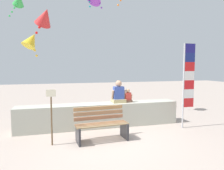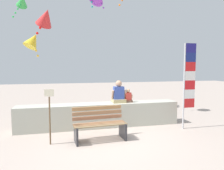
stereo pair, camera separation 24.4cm
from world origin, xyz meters
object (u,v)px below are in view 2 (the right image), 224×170
(park_bench, at_px, (99,125))
(sign_post, at_px, (50,112))
(person_adult, at_px, (119,94))
(person_child, at_px, (128,97))
(kite_yellow, at_px, (33,41))
(kite_green, at_px, (22,1))
(flag_banner, at_px, (188,80))
(kite_red, at_px, (46,17))

(park_bench, relative_size, sign_post, 1.02)
(person_adult, distance_m, sign_post, 2.53)
(person_child, bearing_deg, kite_yellow, 160.72)
(kite_green, xyz_separation_m, sign_post, (1.28, -4.64, -4.00))
(flag_banner, bearing_deg, person_child, 153.03)
(person_adult, bearing_deg, flag_banner, -23.05)
(kite_yellow, bearing_deg, kite_red, -47.65)
(kite_yellow, relative_size, sign_post, 0.65)
(park_bench, xyz_separation_m, person_child, (1.22, 1.24, 0.55))
(park_bench, bearing_deg, kite_green, 119.16)
(person_adult, height_order, sign_post, person_adult)
(person_adult, bearing_deg, kite_green, 135.79)
(person_adult, bearing_deg, sign_post, -149.39)
(kite_yellow, bearing_deg, person_child, -19.28)
(flag_banner, xyz_separation_m, sign_post, (-4.21, -0.42, -0.74))
(person_adult, relative_size, person_child, 1.65)
(person_adult, relative_size, kite_yellow, 0.81)
(park_bench, height_order, sign_post, sign_post)
(person_child, bearing_deg, person_adult, -179.94)
(person_adult, xyz_separation_m, kite_green, (-3.45, 3.36, 3.76))
(park_bench, height_order, person_adult, person_adult)
(person_adult, height_order, person_child, person_adult)
(sign_post, bearing_deg, kite_green, 105.41)
(park_bench, bearing_deg, kite_yellow, 129.29)
(person_adult, distance_m, flag_banner, 2.27)
(kite_yellow, bearing_deg, park_bench, -50.71)
(person_child, relative_size, kite_yellow, 0.49)
(person_child, distance_m, flag_banner, 2.01)
(park_bench, distance_m, kite_green, 6.88)
(kite_green, relative_size, sign_post, 0.77)
(kite_red, bearing_deg, flag_banner, -18.29)
(park_bench, bearing_deg, person_child, 45.55)
(person_child, distance_m, kite_yellow, 3.84)
(kite_red, height_order, sign_post, kite_red)
(person_adult, bearing_deg, kite_red, 166.12)
(flag_banner, height_order, kite_red, kite_red)
(park_bench, relative_size, person_child, 3.18)
(person_child, xyz_separation_m, flag_banner, (1.70, -0.87, 0.62))
(flag_banner, distance_m, kite_yellow, 5.38)
(park_bench, distance_m, flag_banner, 3.17)
(park_bench, height_order, kite_red, kite_red)
(person_child, height_order, sign_post, sign_post)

